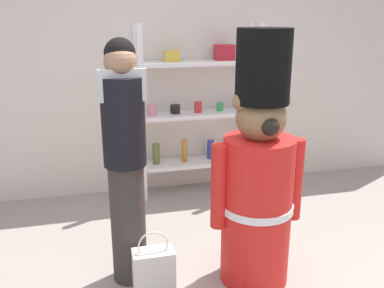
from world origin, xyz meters
name	(u,v)px	position (x,y,z in m)	size (l,w,h in m)	color
back_wall	(151,66)	(0.00, 2.20, 1.30)	(6.40, 0.12, 2.60)	silver
merchandise_shelf	(199,111)	(0.44, 1.98, 0.86)	(1.23, 0.35, 1.72)	white
teddy_bear_guard	(258,179)	(0.42, 0.35, 0.75)	(0.65, 0.49, 1.73)	red
person_shopper	(125,158)	(-0.43, 0.56, 0.90)	(0.29, 0.28, 1.68)	#38332D
shopping_bag	(154,271)	(-0.30, 0.33, 0.17)	(0.27, 0.15, 0.46)	silver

